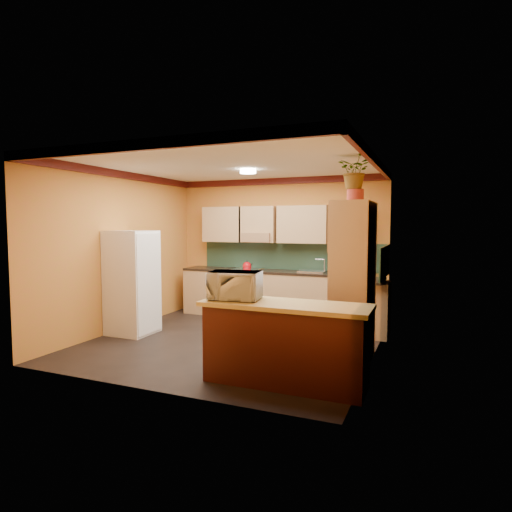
{
  "coord_description": "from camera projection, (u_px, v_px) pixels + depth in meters",
  "views": [
    {
      "loc": [
        2.81,
        -5.84,
        1.8
      ],
      "look_at": [
        0.2,
        0.45,
        1.3
      ],
      "focal_mm": 30.0,
      "sensor_mm": 36.0,
      "label": 1
    }
  ],
  "objects": [
    {
      "name": "room_shell",
      "position": [
        241.0,
        206.0,
        6.68
      ],
      "size": [
        4.24,
        4.24,
        2.72
      ],
      "color": "black",
      "rests_on": "ground"
    },
    {
      "name": "base_cabinets_back",
      "position": [
        273.0,
        295.0,
        8.21
      ],
      "size": [
        3.65,
        0.6,
        0.88
      ],
      "primitive_type": "cube",
      "color": "tan",
      "rests_on": "ground"
    },
    {
      "name": "countertop_back",
      "position": [
        273.0,
        272.0,
        8.18
      ],
      "size": [
        3.65,
        0.62,
        0.04
      ],
      "primitive_type": "cube",
      "color": "black",
      "rests_on": "base_cabinets_back"
    },
    {
      "name": "stove",
      "position": [
        243.0,
        293.0,
        8.45
      ],
      "size": [
        0.58,
        0.58,
        0.91
      ],
      "primitive_type": "cube",
      "color": "black",
      "rests_on": "ground"
    },
    {
      "name": "kettle",
      "position": [
        247.0,
        266.0,
        8.33
      ],
      "size": [
        0.22,
        0.22,
        0.18
      ],
      "primitive_type": null,
      "rotation": [
        0.0,
        0.0,
        0.42
      ],
      "color": "#B10B12",
      "rests_on": "stove"
    },
    {
      "name": "sink",
      "position": [
        313.0,
        271.0,
        7.88
      ],
      "size": [
        0.48,
        0.4,
        0.03
      ],
      "primitive_type": "cube",
      "color": "silver",
      "rests_on": "countertop_back"
    },
    {
      "name": "base_cabinets_right",
      "position": [
        364.0,
        308.0,
        6.95
      ],
      "size": [
        0.6,
        0.8,
        0.88
      ],
      "primitive_type": "cube",
      "color": "tan",
      "rests_on": "ground"
    },
    {
      "name": "countertop_right",
      "position": [
        364.0,
        280.0,
        6.92
      ],
      "size": [
        0.62,
        0.8,
        0.04
      ],
      "primitive_type": "cube",
      "color": "black",
      "rests_on": "base_cabinets_right"
    },
    {
      "name": "fridge",
      "position": [
        132.0,
        282.0,
        7.03
      ],
      "size": [
        0.68,
        0.66,
        1.7
      ],
      "primitive_type": "cube",
      "color": "white",
      "rests_on": "ground"
    },
    {
      "name": "pantry",
      "position": [
        353.0,
        281.0,
        5.65
      ],
      "size": [
        0.48,
        0.9,
        2.1
      ],
      "primitive_type": "cube",
      "color": "tan",
      "rests_on": "ground"
    },
    {
      "name": "fern_pot",
      "position": [
        355.0,
        196.0,
        5.61
      ],
      "size": [
        0.22,
        0.22,
        0.16
      ],
      "primitive_type": "cylinder",
      "color": "#9E3226",
      "rests_on": "pantry"
    },
    {
      "name": "fern",
      "position": [
        356.0,
        171.0,
        5.59
      ],
      "size": [
        0.47,
        0.42,
        0.48
      ],
      "primitive_type": "imported",
      "rotation": [
        0.0,
        0.0,
        -0.12
      ],
      "color": "tan",
      "rests_on": "fern_pot"
    },
    {
      "name": "breakfast_bar",
      "position": [
        285.0,
        346.0,
        4.79
      ],
      "size": [
        1.8,
        0.55,
        0.88
      ],
      "primitive_type": "cube",
      "color": "#440F11",
      "rests_on": "ground"
    },
    {
      "name": "bar_top",
      "position": [
        285.0,
        305.0,
        4.76
      ],
      "size": [
        1.9,
        0.65,
        0.05
      ],
      "primitive_type": "cube",
      "color": "#DDBB6C",
      "rests_on": "breakfast_bar"
    },
    {
      "name": "microwave",
      "position": [
        235.0,
        285.0,
        4.98
      ],
      "size": [
        0.65,
        0.49,
        0.33
      ],
      "primitive_type": "imported",
      "rotation": [
        0.0,
        0.0,
        0.17
      ],
      "color": "white",
      "rests_on": "bar_top"
    }
  ]
}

